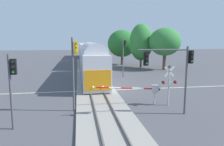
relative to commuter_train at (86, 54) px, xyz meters
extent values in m
plane|color=#47474C|center=(0.00, -25.96, -2.74)|extent=(220.00, 220.00, 0.00)
cube|color=beige|center=(0.00, -25.96, -2.74)|extent=(44.00, 0.20, 0.01)
cube|color=gray|center=(0.00, -25.96, -2.65)|extent=(4.40, 80.00, 0.18)
cube|color=#56514C|center=(-0.72, -25.96, -2.49)|extent=(0.10, 80.00, 0.14)
cube|color=#56514C|center=(0.71, -25.96, -2.49)|extent=(0.10, 80.00, 0.14)
cube|color=silver|center=(0.00, -19.52, -0.47)|extent=(3.00, 18.10, 3.90)
cube|color=orange|center=(0.00, -28.59, -1.05)|extent=(2.76, 0.08, 2.15)
cylinder|color=silver|center=(0.00, -19.52, 1.36)|extent=(2.76, 16.29, 2.76)
sphere|color=#F4F2CC|center=(-0.50, -28.60, -1.74)|extent=(0.24, 0.24, 0.24)
sphere|color=#F4F2CC|center=(0.50, -28.60, -1.74)|extent=(0.24, 0.24, 0.24)
cube|color=silver|center=(0.00, 0.74, -0.12)|extent=(3.00, 20.63, 4.60)
cube|color=black|center=(1.51, 0.74, 0.18)|extent=(0.04, 18.57, 0.90)
cube|color=gold|center=(1.52, 0.74, -1.27)|extent=(0.04, 18.98, 0.36)
cube|color=silver|center=(0.00, 22.27, -0.12)|extent=(3.00, 20.63, 4.60)
cube|color=black|center=(1.51, 22.27, 0.18)|extent=(0.04, 18.57, 0.90)
cube|color=gold|center=(1.52, 22.27, -1.27)|extent=(0.04, 18.98, 0.36)
cylinder|color=#B7B7BC|center=(4.81, -32.21, -2.19)|extent=(0.14, 0.14, 1.10)
cube|color=#B7B7BC|center=(4.81, -32.21, -1.29)|extent=(0.56, 0.40, 0.70)
sphere|color=black|center=(5.16, -32.21, -1.29)|extent=(0.36, 0.36, 0.36)
cylinder|color=red|center=(4.28, -32.21, -1.26)|extent=(1.05, 0.12, 0.19)
cylinder|color=white|center=(3.24, -32.21, -1.19)|extent=(1.05, 0.12, 0.19)
cylinder|color=red|center=(2.19, -32.21, -1.12)|extent=(1.05, 0.12, 0.19)
cylinder|color=white|center=(1.15, -32.21, -1.06)|extent=(1.05, 0.12, 0.19)
cylinder|color=red|center=(0.10, -32.21, -0.99)|extent=(1.05, 0.12, 0.19)
sphere|color=red|center=(-0.42, -32.21, -0.96)|extent=(0.14, 0.14, 0.14)
cylinder|color=#B2B2B7|center=(5.94, -32.61, -1.03)|extent=(0.14, 0.14, 3.41)
cube|color=white|center=(5.94, -32.63, 0.32)|extent=(0.98, 0.05, 0.98)
cube|color=white|center=(5.94, -32.63, 0.32)|extent=(0.98, 0.05, 0.98)
cube|color=#B2B2B7|center=(5.94, -32.61, -0.62)|extent=(1.10, 0.08, 0.08)
cylinder|color=black|center=(5.39, -32.71, -0.62)|extent=(0.26, 0.18, 0.26)
cylinder|color=black|center=(6.49, -32.71, -0.62)|extent=(0.26, 0.18, 0.26)
sphere|color=red|center=(5.39, -32.81, -0.62)|extent=(0.20, 0.20, 0.20)
sphere|color=red|center=(6.49, -32.81, -0.62)|extent=(0.20, 0.20, 0.20)
cone|color=black|center=(5.94, -32.61, 0.79)|extent=(0.28, 0.28, 0.22)
cylinder|color=#4C4C51|center=(-2.38, -32.84, 0.26)|extent=(0.16, 0.16, 6.01)
cube|color=gold|center=(-2.10, -32.84, 2.47)|extent=(0.34, 0.26, 1.00)
sphere|color=#262626|center=(-2.10, -32.99, 2.79)|extent=(0.20, 0.20, 0.20)
cylinder|color=gold|center=(-2.10, -33.02, 2.79)|extent=(0.24, 0.10, 0.24)
sphere|color=#262626|center=(-2.10, -32.99, 2.47)|extent=(0.20, 0.20, 0.20)
cylinder|color=gold|center=(-2.10, -33.02, 2.47)|extent=(0.24, 0.10, 0.24)
sphere|color=green|center=(-2.10, -32.99, 2.15)|extent=(0.20, 0.20, 0.20)
cylinder|color=gold|center=(-2.10, -33.02, 2.15)|extent=(0.24, 0.10, 0.24)
cylinder|color=#4C4C51|center=(6.26, -34.99, -0.08)|extent=(0.16, 0.16, 5.32)
cube|color=black|center=(6.54, -34.99, 1.78)|extent=(0.34, 0.26, 1.00)
sphere|color=#262626|center=(6.54, -35.14, 2.10)|extent=(0.20, 0.20, 0.20)
cylinder|color=black|center=(6.54, -35.17, 2.10)|extent=(0.24, 0.10, 0.24)
sphere|color=#262626|center=(6.54, -35.14, 1.78)|extent=(0.20, 0.20, 0.20)
cylinder|color=black|center=(6.54, -35.17, 1.78)|extent=(0.24, 0.10, 0.24)
sphere|color=green|center=(6.54, -35.14, 1.46)|extent=(0.20, 0.20, 0.20)
cylinder|color=black|center=(6.54, -35.17, 1.46)|extent=(0.24, 0.10, 0.24)
cylinder|color=#4C4C51|center=(4.34, -34.99, 2.33)|extent=(3.84, 0.12, 0.12)
cube|color=black|center=(3.00, -34.99, 1.68)|extent=(0.34, 0.26, 1.00)
sphere|color=#262626|center=(3.00, -35.14, 2.00)|extent=(0.20, 0.20, 0.20)
cylinder|color=black|center=(3.00, -35.17, 2.00)|extent=(0.24, 0.10, 0.24)
sphere|color=#262626|center=(3.00, -35.14, 1.68)|extent=(0.20, 0.20, 0.20)
cylinder|color=black|center=(3.00, -35.17, 1.68)|extent=(0.24, 0.10, 0.24)
sphere|color=green|center=(3.00, -35.14, 1.36)|extent=(0.20, 0.20, 0.20)
cylinder|color=black|center=(3.00, -35.17, 1.36)|extent=(0.24, 0.10, 0.24)
cylinder|color=#4C4C51|center=(-6.26, -35.95, -0.28)|extent=(0.16, 0.16, 4.92)
cube|color=black|center=(-5.98, -35.95, 1.38)|extent=(0.34, 0.26, 1.00)
sphere|color=#262626|center=(-5.98, -36.10, 1.70)|extent=(0.20, 0.20, 0.20)
cylinder|color=black|center=(-5.98, -36.13, 1.70)|extent=(0.24, 0.10, 0.24)
sphere|color=#262626|center=(-5.98, -36.10, 1.38)|extent=(0.20, 0.20, 0.20)
cylinder|color=black|center=(-5.98, -36.13, 1.38)|extent=(0.24, 0.10, 0.24)
sphere|color=green|center=(-5.98, -36.10, 1.06)|extent=(0.20, 0.20, 0.20)
cylinder|color=black|center=(-5.98, -36.13, 1.06)|extent=(0.24, 0.10, 0.24)
cylinder|color=#4C4C51|center=(5.10, -17.16, 0.31)|extent=(0.16, 0.16, 6.09)
cube|color=black|center=(5.38, -17.16, 2.55)|extent=(0.34, 0.26, 1.00)
sphere|color=#262626|center=(5.38, -17.31, 2.87)|extent=(0.20, 0.20, 0.20)
cylinder|color=black|center=(5.38, -17.34, 2.87)|extent=(0.24, 0.10, 0.24)
sphere|color=#262626|center=(5.38, -17.31, 2.55)|extent=(0.20, 0.20, 0.20)
cylinder|color=black|center=(5.38, -17.34, 2.55)|extent=(0.24, 0.10, 0.24)
sphere|color=green|center=(5.38, -17.31, 2.23)|extent=(0.20, 0.20, 0.20)
cylinder|color=black|center=(5.38, -17.34, 2.23)|extent=(0.24, 0.10, 0.24)
cylinder|color=#4C3828|center=(11.21, -6.57, -1.48)|extent=(0.42, 0.42, 2.53)
ellipsoid|color=#2D7533|center=(11.21, -6.57, 2.67)|extent=(4.89, 4.89, 7.69)
cylinder|color=#4C3828|center=(8.35, -0.49, -1.39)|extent=(0.45, 0.45, 2.70)
ellipsoid|color=#236628|center=(8.35, -0.49, 2.34)|extent=(6.73, 6.73, 6.33)
cylinder|color=#4C3828|center=(14.90, -10.31, -1.00)|extent=(0.64, 0.64, 3.48)
ellipsoid|color=#2D7533|center=(14.90, -10.31, 2.78)|extent=(6.16, 6.16, 5.45)
camera|label=1|loc=(-1.95, -50.02, 3.02)|focal=34.04mm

